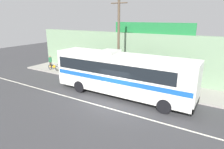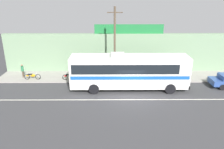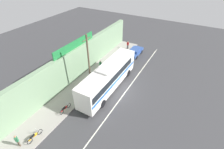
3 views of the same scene
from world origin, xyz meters
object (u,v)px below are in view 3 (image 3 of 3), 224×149
motorcycle_blue (65,108)px  intercity_bus (108,76)px  pedestrian_by_curb (100,64)px  pedestrian_far_right (17,140)px  utility_pole (89,63)px  parked_car (135,52)px  pedestrian_near_shop (128,44)px  motorcycle_black (34,136)px

motorcycle_blue → intercity_bus: bearing=-20.0°
pedestrian_by_curb → pedestrian_far_right: size_ratio=1.06×
intercity_bus → pedestrian_far_right: size_ratio=7.53×
intercity_bus → utility_pole: utility_pole is taller
parked_car → pedestrian_by_curb: pedestrian_by_curb is taller
utility_pole → parked_car: bearing=-7.2°
intercity_bus → pedestrian_near_shop: 12.74m
motorcycle_black → pedestrian_far_right: (-1.29, 0.72, 0.48)m
pedestrian_far_right → utility_pole: bearing=-6.0°
pedestrian_near_shop → pedestrian_far_right: bearing=179.0°
motorcycle_blue → motorcycle_black: bearing=178.3°
utility_pole → pedestrian_near_shop: (13.76, 0.70, -3.21)m
parked_car → pedestrian_near_shop: pedestrian_near_shop is taller
parked_car → utility_pole: 12.86m
pedestrian_near_shop → motorcycle_blue: bearing=-178.7°
utility_pole → pedestrian_by_curb: 5.86m
intercity_bus → utility_pole: size_ratio=1.47×
intercity_bus → parked_car: intercity_bus is taller
intercity_bus → pedestrian_by_curb: intercity_bus is taller
utility_pole → motorcycle_black: 10.09m
pedestrian_by_curb → intercity_bus: bearing=-134.0°
utility_pole → pedestrian_near_shop: size_ratio=4.94×
utility_pole → motorcycle_black: size_ratio=4.29×
motorcycle_blue → pedestrian_by_curb: size_ratio=1.12×
intercity_bus → pedestrian_by_curb: 4.92m
motorcycle_blue → pedestrian_far_right: pedestrian_far_right is taller
pedestrian_far_right → intercity_bus: bearing=-14.8°
pedestrian_near_shop → pedestrian_by_curb: 9.08m
utility_pole → motorcycle_blue: size_ratio=4.30×
pedestrian_by_curb → utility_pole: bearing=-163.3°
pedestrian_near_shop → pedestrian_by_curb: pedestrian_by_curb is taller
intercity_bus → pedestrian_by_curb: (3.35, 3.47, -0.96)m
intercity_bus → motorcycle_black: intercity_bus is taller
motorcycle_black → pedestrian_far_right: bearing=151.0°
intercity_bus → motorcycle_blue: (-6.37, 2.32, -1.50)m
parked_car → pedestrian_far_right: (-22.92, 2.67, 0.31)m
intercity_bus → pedestrian_far_right: (-12.01, 3.17, -1.02)m
utility_pole → pedestrian_far_right: (-10.66, 1.12, -3.24)m
pedestrian_near_shop → pedestrian_by_curb: size_ratio=0.97×
parked_car → utility_pole: bearing=172.8°
intercity_bus → motorcycle_blue: size_ratio=6.32×
pedestrian_near_shop → pedestrian_by_curb: (-9.05, 0.72, 0.03)m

